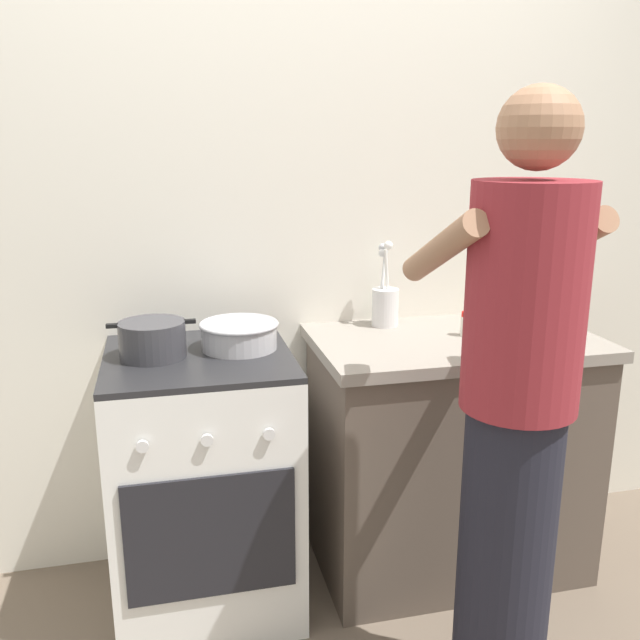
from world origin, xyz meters
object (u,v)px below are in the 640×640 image
(pot, at_px, (152,339))
(mixing_bowl, at_px, (239,334))
(oil_bottle, at_px, (513,309))
(spice_bottle, at_px, (467,324))
(utensil_crock, at_px, (385,302))
(stove_range, at_px, (204,481))
(person, at_px, (515,421))

(pot, relative_size, mixing_bowl, 1.05)
(oil_bottle, bearing_deg, pot, 179.23)
(spice_bottle, bearing_deg, oil_bottle, -5.09)
(utensil_crock, bearing_deg, spice_bottle, -39.92)
(mixing_bowl, bearing_deg, stove_range, -163.42)
(utensil_crock, height_order, person, person)
(stove_range, height_order, pot, pot)
(pot, distance_m, spice_bottle, 1.08)
(oil_bottle, relative_size, person, 0.13)
(pot, distance_m, oil_bottle, 1.25)
(mixing_bowl, distance_m, person, 0.94)
(spice_bottle, distance_m, person, 0.67)
(spice_bottle, bearing_deg, stove_range, -179.48)
(stove_range, relative_size, spice_bottle, 10.21)
(mixing_bowl, height_order, oil_bottle, oil_bottle)
(mixing_bowl, relative_size, oil_bottle, 1.17)
(oil_bottle, xyz_separation_m, person, (-0.33, -0.63, -0.13))
(spice_bottle, bearing_deg, person, -104.07)
(person, bearing_deg, utensil_crock, 95.23)
(stove_range, bearing_deg, pot, 175.82)
(stove_range, distance_m, spice_bottle, 1.07)
(stove_range, relative_size, mixing_bowl, 3.41)
(utensil_crock, xyz_separation_m, spice_bottle, (0.24, -0.20, -0.05))
(stove_range, xyz_separation_m, pot, (-0.14, 0.01, 0.51))
(oil_bottle, bearing_deg, person, -117.73)
(utensil_crock, relative_size, spice_bottle, 3.63)
(mixing_bowl, relative_size, utensil_crock, 0.83)
(pot, height_order, person, person)
(mixing_bowl, height_order, person, person)
(pot, height_order, mixing_bowl, pot)
(mixing_bowl, height_order, utensil_crock, utensil_crock)
(stove_range, xyz_separation_m, person, (0.78, -0.64, 0.41))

